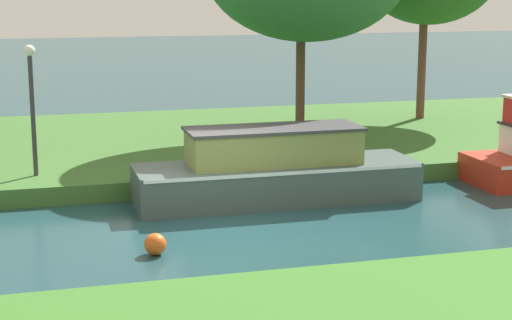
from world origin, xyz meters
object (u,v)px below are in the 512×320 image
object	(u,v)px
lamp_post	(32,94)
mooring_post_near	(228,152)
channel_buoy	(155,244)
slate_narrowboat	(276,171)

from	to	relation	value
lamp_post	mooring_post_near	world-z (taller)	lamp_post
lamp_post	channel_buoy	world-z (taller)	lamp_post
lamp_post	slate_narrowboat	bearing A→B (deg)	-22.82
slate_narrowboat	channel_buoy	distance (m)	4.15
slate_narrowboat	mooring_post_near	bearing A→B (deg)	119.54
lamp_post	channel_buoy	size ratio (longest dim) A/B	7.56
lamp_post	channel_buoy	distance (m)	5.57
slate_narrowboat	channel_buoy	bearing A→B (deg)	-135.95
slate_narrowboat	lamp_post	xyz separation A→B (m)	(-4.78, 2.01, 1.52)
lamp_post	mooring_post_near	xyz separation A→B (m)	(4.07, -0.76, -1.33)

